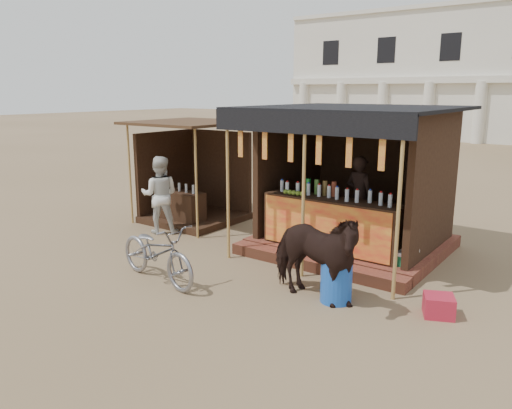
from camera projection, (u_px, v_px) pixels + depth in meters
The scene contains 10 objects.
ground at pixel (195, 291), 7.80m from camera, with size 120.00×120.00×0.00m, color #846B4C.
main_stall at pixel (352, 199), 9.62m from camera, with size 3.60×3.61×2.78m.
secondary_stall at pixel (191, 185), 11.98m from camera, with size 2.40×2.40×2.38m.
cow at pixel (313, 256), 7.29m from camera, with size 0.76×1.68×1.42m, color black.
motorbike at pixel (157, 252), 8.11m from camera, with size 0.66×1.90×1.00m, color gray.
bystander at pixel (160, 195), 10.86m from camera, with size 0.82×0.64×1.69m, color silver.
blue_barrel at pixel (336, 278), 7.34m from camera, with size 0.47×0.47×0.74m, color #184EB4.
red_crate at pixel (439, 306), 6.92m from camera, with size 0.40×0.38×0.30m, color #AC1C30.
cooler at pixel (395, 261), 8.50m from camera, with size 0.68×0.51×0.46m.
background_building at pixel (496, 76), 31.54m from camera, with size 26.00×7.45×8.18m.
Camera 1 is at (5.10, -5.30, 3.06)m, focal length 35.00 mm.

